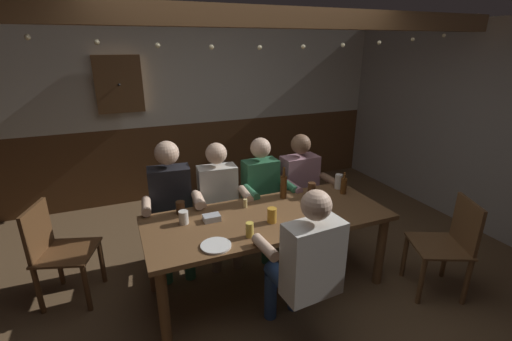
{
  "coord_description": "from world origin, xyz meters",
  "views": [
    {
      "loc": [
        -1.13,
        -2.33,
        2.11
      ],
      "look_at": [
        0.0,
        0.4,
        1.04
      ],
      "focal_mm": 24.63,
      "sensor_mm": 36.0,
      "label": 1
    }
  ],
  "objects_px": {
    "person_1": "(219,197)",
    "pint_glass_2": "(311,190)",
    "person_3": "(303,184)",
    "condiment_caddy": "(212,218)",
    "dining_table": "(268,225)",
    "table_candle": "(245,203)",
    "pint_glass_1": "(250,230)",
    "person_0": "(171,201)",
    "bottle_0": "(284,186)",
    "person_4": "(306,261)",
    "plate_0": "(216,246)",
    "pint_glass_5": "(272,215)",
    "chair_empty_near_left": "(448,243)",
    "pint_glass_0": "(184,217)",
    "pint_glass_3": "(180,207)",
    "bottle_1": "(344,185)",
    "person_2": "(264,191)",
    "wall_dart_cabinet": "(119,84)",
    "chair_empty_near_right": "(57,250)",
    "pint_glass_4": "(339,181)"
  },
  "relations": [
    {
      "from": "person_4",
      "to": "bottle_1",
      "type": "height_order",
      "value": "person_4"
    },
    {
      "from": "bottle_1",
      "to": "pint_glass_0",
      "type": "distance_m",
      "value": 1.58
    },
    {
      "from": "person_0",
      "to": "wall_dart_cabinet",
      "type": "distance_m",
      "value": 1.94
    },
    {
      "from": "person_3",
      "to": "condiment_caddy",
      "type": "relative_size",
      "value": 8.6
    },
    {
      "from": "person_1",
      "to": "pint_glass_0",
      "type": "relative_size",
      "value": 10.93
    },
    {
      "from": "pint_glass_1",
      "to": "pint_glass_4",
      "type": "xyz_separation_m",
      "value": [
        1.19,
        0.54,
        0.02
      ]
    },
    {
      "from": "pint_glass_5",
      "to": "person_4",
      "type": "bearing_deg",
      "value": -88.57
    },
    {
      "from": "person_3",
      "to": "chair_empty_near_left",
      "type": "distance_m",
      "value": 1.49
    },
    {
      "from": "table_candle",
      "to": "person_0",
      "type": "bearing_deg",
      "value": 144.06
    },
    {
      "from": "bottle_1",
      "to": "person_4",
      "type": "bearing_deg",
      "value": -137.74
    },
    {
      "from": "person_3",
      "to": "pint_glass_3",
      "type": "distance_m",
      "value": 1.43
    },
    {
      "from": "dining_table",
      "to": "pint_glass_2",
      "type": "height_order",
      "value": "pint_glass_2"
    },
    {
      "from": "pint_glass_2",
      "to": "bottle_1",
      "type": "bearing_deg",
      "value": -8.82
    },
    {
      "from": "bottle_1",
      "to": "person_3",
      "type": "bearing_deg",
      "value": 109.04
    },
    {
      "from": "bottle_1",
      "to": "table_candle",
      "type": "bearing_deg",
      "value": 175.6
    },
    {
      "from": "table_candle",
      "to": "dining_table",
      "type": "bearing_deg",
      "value": -62.14
    },
    {
      "from": "person_2",
      "to": "pint_glass_5",
      "type": "bearing_deg",
      "value": 69.67
    },
    {
      "from": "pint_glass_1",
      "to": "pint_glass_3",
      "type": "xyz_separation_m",
      "value": [
        -0.41,
        0.6,
        -0.01
      ]
    },
    {
      "from": "dining_table",
      "to": "person_2",
      "type": "bearing_deg",
      "value": 69.57
    },
    {
      "from": "person_4",
      "to": "table_candle",
      "type": "height_order",
      "value": "person_4"
    },
    {
      "from": "person_4",
      "to": "plate_0",
      "type": "height_order",
      "value": "person_4"
    },
    {
      "from": "person_0",
      "to": "pint_glass_2",
      "type": "xyz_separation_m",
      "value": [
        1.26,
        -0.45,
        0.09
      ]
    },
    {
      "from": "chair_empty_near_left",
      "to": "person_3",
      "type": "bearing_deg",
      "value": 53.43
    },
    {
      "from": "dining_table",
      "to": "table_candle",
      "type": "xyz_separation_m",
      "value": [
        -0.12,
        0.23,
        0.13
      ]
    },
    {
      "from": "table_candle",
      "to": "bottle_0",
      "type": "height_order",
      "value": "bottle_0"
    },
    {
      "from": "chair_empty_near_left",
      "to": "pint_glass_3",
      "type": "height_order",
      "value": "chair_empty_near_left"
    },
    {
      "from": "pint_glass_1",
      "to": "pint_glass_5",
      "type": "distance_m",
      "value": 0.3
    },
    {
      "from": "chair_empty_near_left",
      "to": "pint_glass_2",
      "type": "height_order",
      "value": "chair_empty_near_left"
    },
    {
      "from": "dining_table",
      "to": "table_candle",
      "type": "distance_m",
      "value": 0.29
    },
    {
      "from": "pint_glass_5",
      "to": "wall_dart_cabinet",
      "type": "relative_size",
      "value": 0.18
    },
    {
      "from": "wall_dart_cabinet",
      "to": "chair_empty_near_right",
      "type": "bearing_deg",
      "value": -111.69
    },
    {
      "from": "condiment_caddy",
      "to": "bottle_1",
      "type": "distance_m",
      "value": 1.35
    },
    {
      "from": "pint_glass_2",
      "to": "wall_dart_cabinet",
      "type": "bearing_deg",
      "value": 125.96
    },
    {
      "from": "person_0",
      "to": "person_2",
      "type": "distance_m",
      "value": 0.95
    },
    {
      "from": "bottle_0",
      "to": "wall_dart_cabinet",
      "type": "distance_m",
      "value": 2.54
    },
    {
      "from": "condiment_caddy",
      "to": "pint_glass_2",
      "type": "height_order",
      "value": "pint_glass_2"
    },
    {
      "from": "dining_table",
      "to": "person_1",
      "type": "distance_m",
      "value": 0.7
    },
    {
      "from": "person_0",
      "to": "plate_0",
      "type": "height_order",
      "value": "person_0"
    },
    {
      "from": "condiment_caddy",
      "to": "pint_glass_1",
      "type": "xyz_separation_m",
      "value": [
        0.2,
        -0.37,
        0.03
      ]
    },
    {
      "from": "pint_glass_0",
      "to": "table_candle",
      "type": "bearing_deg",
      "value": 8.78
    },
    {
      "from": "condiment_caddy",
      "to": "pint_glass_1",
      "type": "height_order",
      "value": "pint_glass_1"
    },
    {
      "from": "condiment_caddy",
      "to": "pint_glass_0",
      "type": "distance_m",
      "value": 0.23
    },
    {
      "from": "condiment_caddy",
      "to": "plate_0",
      "type": "distance_m",
      "value": 0.41
    },
    {
      "from": "dining_table",
      "to": "chair_empty_near_left",
      "type": "xyz_separation_m",
      "value": [
        1.43,
        -0.64,
        -0.15
      ]
    },
    {
      "from": "plate_0",
      "to": "pint_glass_0",
      "type": "height_order",
      "value": "pint_glass_0"
    },
    {
      "from": "person_3",
      "to": "pint_glass_1",
      "type": "relative_size",
      "value": 10.16
    },
    {
      "from": "person_1",
      "to": "pint_glass_2",
      "type": "height_order",
      "value": "person_1"
    },
    {
      "from": "person_4",
      "to": "pint_glass_0",
      "type": "xyz_separation_m",
      "value": [
        -0.69,
        0.79,
        0.1
      ]
    },
    {
      "from": "person_3",
      "to": "plate_0",
      "type": "relative_size",
      "value": 5.34
    },
    {
      "from": "pint_glass_0",
      "to": "pint_glass_1",
      "type": "distance_m",
      "value": 0.58
    }
  ]
}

